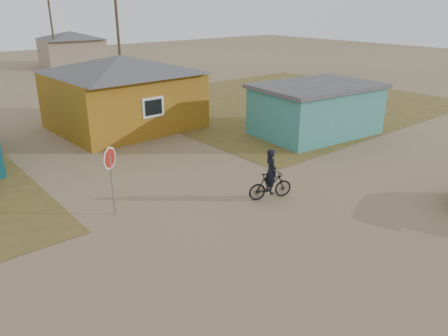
{
  "coord_description": "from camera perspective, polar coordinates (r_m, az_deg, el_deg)",
  "views": [
    {
      "loc": [
        -8.34,
        -7.47,
        6.51
      ],
      "look_at": [
        0.39,
        3.0,
        1.3
      ],
      "focal_mm": 35.0,
      "sensor_mm": 36.0,
      "label": 1
    }
  ],
  "objects": [
    {
      "name": "ground",
      "position": [
        12.95,
        7.28,
        -9.45
      ],
      "size": [
        120.0,
        120.0,
        0.0
      ],
      "primitive_type": "plane",
      "color": "#866E4D"
    },
    {
      "name": "shed_turquoise",
      "position": [
        23.25,
        11.89,
        7.55
      ],
      "size": [
        6.71,
        4.93,
        2.6
      ],
      "color": "teal",
      "rests_on": "ground"
    },
    {
      "name": "grass_ne",
      "position": [
        30.99,
        7.58,
        8.63
      ],
      "size": [
        20.0,
        18.0,
        0.0
      ],
      "primitive_type": "cube",
      "color": "brown",
      "rests_on": "ground"
    },
    {
      "name": "utility_pole_near",
      "position": [
        33.08,
        -13.63,
        16.26
      ],
      "size": [
        1.4,
        0.2,
        8.0
      ],
      "color": "#463A2A",
      "rests_on": "ground"
    },
    {
      "name": "house_yellow",
      "position": [
        24.47,
        -13.01,
        9.78
      ],
      "size": [
        7.72,
        6.76,
        3.9
      ],
      "color": "#8F6016",
      "rests_on": "ground"
    },
    {
      "name": "house_beige_east",
      "position": [
        51.1,
        -19.28,
        14.58
      ],
      "size": [
        6.95,
        6.05,
        3.6
      ],
      "color": "gray",
      "rests_on": "ground"
    },
    {
      "name": "utility_pole_far",
      "position": [
        48.21,
        -21.56,
        16.73
      ],
      "size": [
        1.4,
        0.2,
        8.0
      ],
      "color": "#463A2A",
      "rests_on": "ground"
    },
    {
      "name": "stop_sign",
      "position": [
        14.14,
        -14.62,
        0.39
      ],
      "size": [
        0.75,
        0.21,
        2.32
      ],
      "color": "gray",
      "rests_on": "ground"
    },
    {
      "name": "cyclist",
      "position": [
        15.28,
        6.1,
        -1.69
      ],
      "size": [
        1.68,
        0.99,
        1.83
      ],
      "color": "black",
      "rests_on": "ground"
    }
  ]
}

